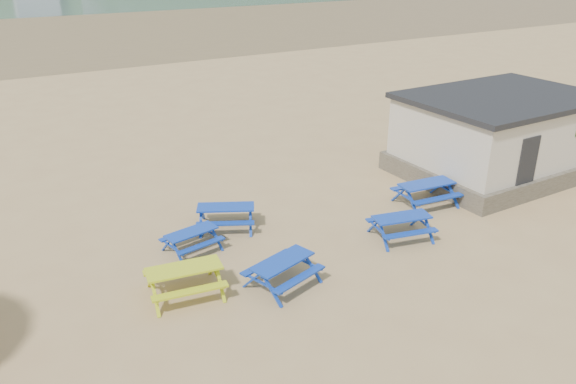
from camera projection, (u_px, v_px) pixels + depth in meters
ground at (281, 247)px, 16.91m from camera, size 400.00×400.00×0.00m
wet_sand at (23, 33)px, 60.17m from camera, size 400.00×400.00×0.00m
picnic_table_blue_a at (192, 241)px, 16.59m from camera, size 1.73×1.48×0.65m
picnic_table_blue_b at (226, 217)px, 17.94m from camera, size 2.27×2.12×0.76m
picnic_table_blue_d at (283, 273)px, 14.87m from camera, size 2.12×1.88×0.75m
picnic_table_blue_e at (401, 227)px, 17.31m from camera, size 2.05×1.80×0.74m
picnic_table_blue_f at (426, 194)px, 19.56m from camera, size 2.13×1.80×0.82m
picnic_table_yellow at (185, 281)px, 14.44m from camera, size 2.13×1.82×0.80m
amenity_block at (499, 134)px, 22.02m from camera, size 7.40×5.40×3.15m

